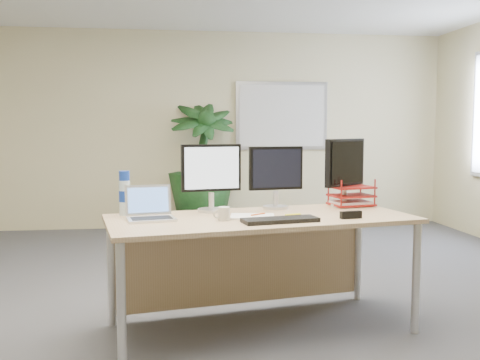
{
  "coord_description": "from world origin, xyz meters",
  "views": [
    {
      "loc": [
        -0.34,
        -3.44,
        1.36
      ],
      "look_at": [
        0.15,
        0.35,
        1.0
      ],
      "focal_mm": 40.0,
      "sensor_mm": 36.0,
      "label": 1
    }
  ],
  "objects": [
    {
      "name": "floor",
      "position": [
        0.0,
        0.0,
        0.0
      ],
      "size": [
        8.0,
        8.0,
        0.0
      ],
      "primitive_type": "plane",
      "color": "#414146",
      "rests_on": "ground"
    },
    {
      "name": "back_wall",
      "position": [
        0.0,
        4.0,
        1.35
      ],
      "size": [
        7.0,
        0.04,
        2.7
      ],
      "primitive_type": "cube",
      "color": "beige",
      "rests_on": "floor"
    },
    {
      "name": "whiteboard",
      "position": [
        1.2,
        3.97,
        1.55
      ],
      "size": [
        1.3,
        0.04,
        0.95
      ],
      "color": "#B4B5B9",
      "rests_on": "back_wall"
    },
    {
      "name": "desk",
      "position": [
        0.23,
        0.17,
        0.61
      ],
      "size": [
        2.15,
        1.2,
        0.78
      ],
      "color": "tan",
      "rests_on": "floor"
    },
    {
      "name": "floor_plant",
      "position": [
        0.05,
        3.7,
        0.75
      ],
      "size": [
        0.92,
        0.92,
        1.5
      ],
      "primitive_type": "imported",
      "rotation": [
        0.0,
        0.0,
        0.11
      ],
      "color": "#123214",
      "rests_on": "floor"
    },
    {
      "name": "monitor_left",
      "position": [
        -0.06,
        0.32,
        1.05
      ],
      "size": [
        0.43,
        0.2,
        0.48
      ],
      "color": "silver",
      "rests_on": "desk"
    },
    {
      "name": "monitor_right",
      "position": [
        0.42,
        0.41,
        1.04
      ],
      "size": [
        0.41,
        0.19,
        0.46
      ],
      "color": "silver",
      "rests_on": "desk"
    },
    {
      "name": "monitor_dark",
      "position": [
        0.96,
        0.46,
        1.07
      ],
      "size": [
        0.39,
        0.32,
        0.51
      ],
      "color": "silver",
      "rests_on": "desk"
    },
    {
      "name": "laptop",
      "position": [
        -0.48,
        0.05,
        0.83
      ],
      "size": [
        0.34,
        0.31,
        0.22
      ],
      "color": "white",
      "rests_on": "desk"
    },
    {
      "name": "keyboard",
      "position": [
        0.34,
        -0.17,
        0.79
      ],
      "size": [
        0.5,
        0.25,
        0.03
      ],
      "primitive_type": "cube",
      "rotation": [
        0.0,
        0.0,
        0.18
      ],
      "color": "black",
      "rests_on": "desk"
    },
    {
      "name": "coffee_mug",
      "position": [
        -0.01,
        -0.06,
        0.82
      ],
      "size": [
        0.11,
        0.08,
        0.09
      ],
      "color": "silver",
      "rests_on": "desk"
    },
    {
      "name": "spiral_notebook",
      "position": [
        0.19,
        0.03,
        0.78
      ],
      "size": [
        0.32,
        0.26,
        0.01
      ],
      "primitive_type": "cube",
      "rotation": [
        0.0,
        0.0,
        -0.15
      ],
      "color": "white",
      "rests_on": "desk"
    },
    {
      "name": "orange_pen",
      "position": [
        0.23,
        0.05,
        0.8
      ],
      "size": [
        0.11,
        0.09,
        0.01
      ],
      "primitive_type": "cylinder",
      "rotation": [
        0.0,
        1.57,
        0.64
      ],
      "color": "#F35B1B",
      "rests_on": "spiral_notebook"
    },
    {
      "name": "yellow_highlighter",
      "position": [
        0.47,
        0.06,
        0.79
      ],
      "size": [
        0.12,
        0.05,
        0.02
      ],
      "primitive_type": "cylinder",
      "rotation": [
        0.0,
        1.57,
        0.29
      ],
      "color": "#FCFA1A",
      "rests_on": "desk"
    },
    {
      "name": "water_bottle",
      "position": [
        -0.66,
        0.24,
        0.92
      ],
      "size": [
        0.08,
        0.08,
        0.3
      ],
      "color": "white",
      "rests_on": "desk"
    },
    {
      "name": "letter_tray",
      "position": [
        1.02,
        0.46,
        0.84
      ],
      "size": [
        0.35,
        0.29,
        0.15
      ],
      "color": "maroon",
      "rests_on": "desk"
    },
    {
      "name": "stapler",
      "position": [
        0.82,
        -0.09,
        0.8
      ],
      "size": [
        0.15,
        0.06,
        0.05
      ],
      "primitive_type": "cube",
      "rotation": [
        0.0,
        0.0,
        0.18
      ],
      "color": "black",
      "rests_on": "desk"
    }
  ]
}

